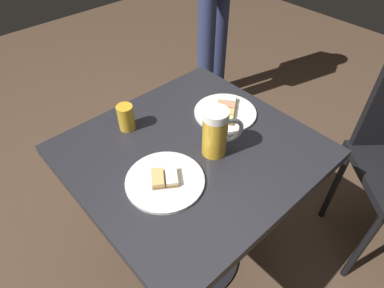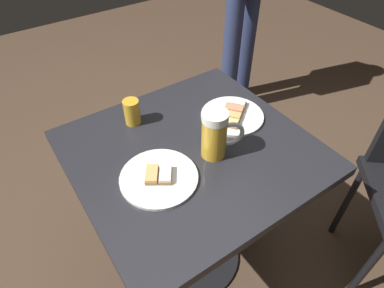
{
  "view_description": "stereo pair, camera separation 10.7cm",
  "coord_description": "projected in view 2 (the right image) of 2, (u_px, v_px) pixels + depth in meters",
  "views": [
    {
      "loc": [
        -0.57,
        0.52,
        1.46
      ],
      "look_at": [
        0.0,
        0.0,
        0.73
      ],
      "focal_mm": 30.68,
      "sensor_mm": 36.0,
      "label": 1
    },
    {
      "loc": [
        -0.64,
        0.44,
        1.46
      ],
      "look_at": [
        0.0,
        0.0,
        0.73
      ],
      "focal_mm": 30.68,
      "sensor_mm": 36.0,
      "label": 2
    }
  ],
  "objects": [
    {
      "name": "beer_glass_small",
      "position": [
        132.0,
        112.0,
        1.15
      ],
      "size": [
        0.06,
        0.06,
        0.09
      ],
      "primitive_type": "cylinder",
      "color": "gold",
      "rests_on": "cafe_table"
    },
    {
      "name": "plate_near",
      "position": [
        232.0,
        115.0,
        1.2
      ],
      "size": [
        0.23,
        0.23,
        0.03
      ],
      "color": "white",
      "rests_on": "cafe_table"
    },
    {
      "name": "ground_plane",
      "position": [
        192.0,
        254.0,
        1.57
      ],
      "size": [
        6.0,
        6.0,
        0.0
      ],
      "primitive_type": "plane",
      "color": "#4C3828"
    },
    {
      "name": "beer_mug",
      "position": [
        216.0,
        134.0,
        1.01
      ],
      "size": [
        0.09,
        0.13,
        0.17
      ],
      "color": "gold",
      "rests_on": "cafe_table"
    },
    {
      "name": "cafe_table",
      "position": [
        192.0,
        179.0,
        1.19
      ],
      "size": [
        0.72,
        0.76,
        0.71
      ],
      "color": "black",
      "rests_on": "ground_plane"
    },
    {
      "name": "plate_far",
      "position": [
        159.0,
        177.0,
        0.98
      ],
      "size": [
        0.24,
        0.24,
        0.03
      ],
      "color": "white",
      "rests_on": "cafe_table"
    }
  ]
}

